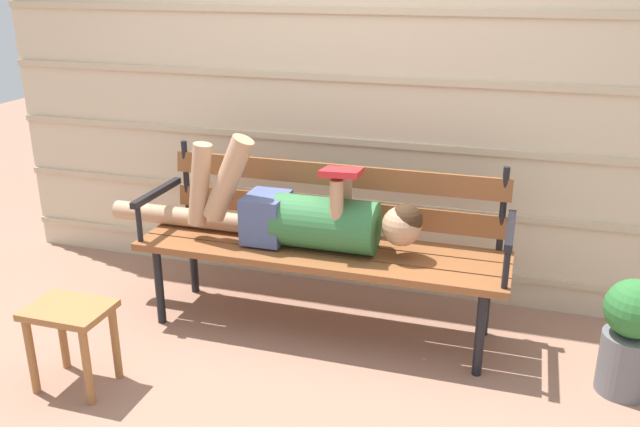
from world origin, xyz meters
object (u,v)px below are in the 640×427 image
Objects in this scene: reclining_person at (299,215)px; park_bench at (324,235)px; footstool at (71,326)px; potted_plant at (630,334)px.

park_bench is at bearing 33.12° from reclining_person.
reclining_person reaches higher than footstool.
potted_plant is at bearing -7.76° from park_bench.
park_bench is 1.25m from footstool.
footstool is (-0.77, -0.80, -0.31)m from reclining_person.
potted_plant is (1.54, -0.12, -0.33)m from reclining_person.
park_bench is 4.74× the size of footstool.
reclining_person is 3.17× the size of potted_plant.
potted_plant is (2.31, 0.68, -0.01)m from footstool.
footstool is at bearing -135.34° from park_bench.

